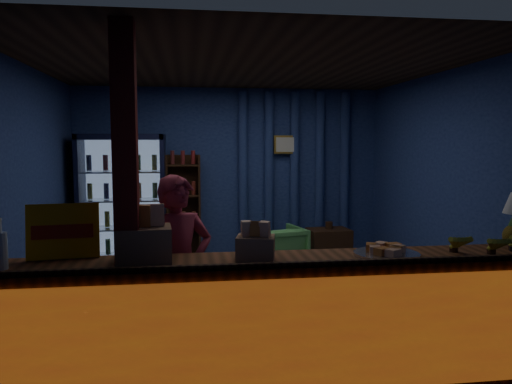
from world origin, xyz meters
TOP-DOWN VIEW (x-y plane):
  - ground at (0.00, 0.00)m, footprint 4.60×4.60m
  - room_walls at (0.00, 0.00)m, footprint 4.60×4.60m
  - counter at (0.00, -1.91)m, footprint 4.40×0.57m
  - support_post at (-1.05, -1.90)m, footprint 0.16×0.16m
  - beverage_cooler at (-1.55, 1.92)m, footprint 1.20×0.62m
  - bottle_shelf at (-0.70, 2.06)m, footprint 0.50×0.28m
  - curtain_folds at (1.00, 2.14)m, footprint 1.74×0.14m
  - framed_picture at (0.85, 2.10)m, footprint 0.36×0.04m
  - shopkeeper at (-0.71, -1.44)m, footprint 0.66×0.55m
  - green_chair at (0.57, 1.26)m, footprint 0.83×0.85m
  - side_table at (1.39, 1.54)m, footprint 0.61×0.47m
  - yellow_sign at (-1.53, -1.68)m, footprint 0.51×0.16m
  - snack_box_left at (-0.94, -1.84)m, footprint 0.40×0.34m
  - snack_box_centre at (-0.16, -1.92)m, footprint 0.31×0.27m
  - pastry_tray at (0.82, -1.93)m, footprint 0.49×0.49m
  - banana_bunches at (1.63, -1.93)m, footprint 0.71×0.28m

SIDE VIEW (x-z plane):
  - ground at x=0.00m, z-range 0.00..0.00m
  - side_table at x=1.39m, z-range -0.05..0.59m
  - green_chair at x=0.57m, z-range 0.00..0.64m
  - counter at x=0.00m, z-range -0.02..0.97m
  - shopkeeper at x=-0.71m, z-range 0.00..1.53m
  - bottle_shelf at x=-0.70m, z-range -0.01..1.59m
  - beverage_cooler at x=-1.55m, z-range -0.02..1.88m
  - pastry_tray at x=0.82m, z-range 0.94..1.02m
  - banana_bunches at x=1.63m, z-range 0.95..1.11m
  - snack_box_centre at x=-0.16m, z-range 0.91..1.19m
  - snack_box_left at x=-0.94m, z-range 0.89..1.29m
  - yellow_sign at x=-1.53m, z-range 0.95..1.35m
  - support_post at x=-1.05m, z-range 0.00..2.60m
  - curtain_folds at x=1.00m, z-range 0.05..2.55m
  - room_walls at x=0.00m, z-range -0.73..3.87m
  - framed_picture at x=0.85m, z-range 1.61..1.89m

